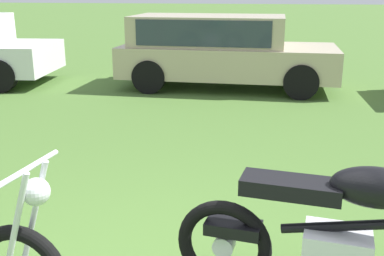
% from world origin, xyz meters
% --- Properties ---
extents(motorcycle_black, '(2.00, 0.64, 1.02)m').
position_xyz_m(motorcycle_black, '(1.19, 0.26, 0.49)').
color(motorcycle_black, black).
rests_on(motorcycle_black, ground).
extents(car_beige, '(4.27, 1.96, 1.43)m').
position_xyz_m(car_beige, '(-0.30, 7.06, 0.83)').
color(car_beige, '#BCAD8C').
rests_on(car_beige, ground).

